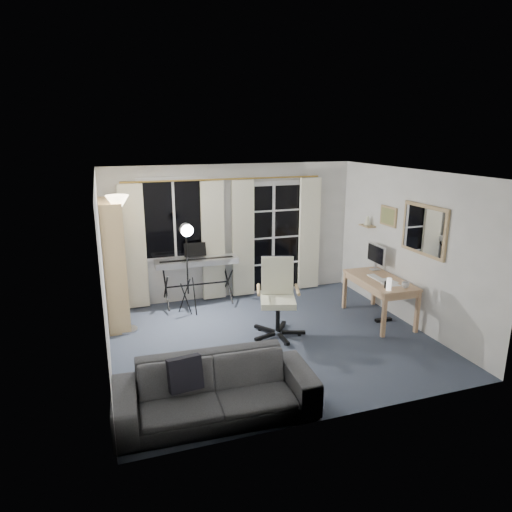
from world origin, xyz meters
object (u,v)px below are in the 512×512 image
(office_chair, at_px, (278,290))
(desk, at_px, (380,284))
(mug, at_px, (406,284))
(torchiere_lamp, at_px, (119,223))
(studio_light, at_px, (187,241))
(keyboard_piano, at_px, (197,263))
(bookshelf, at_px, (112,268))
(monitor, at_px, (376,255))
(sofa, at_px, (215,381))

(office_chair, height_order, desk, office_chair)
(office_chair, relative_size, mug, 10.21)
(torchiere_lamp, height_order, studio_light, torchiere_lamp)
(mug, bearing_deg, keyboard_piano, 142.94)
(torchiere_lamp, xyz_separation_m, desk, (3.86, -0.84, -1.06))
(bookshelf, relative_size, monitor, 3.95)
(bookshelf, xyz_separation_m, keyboard_piano, (1.38, 0.41, -0.16))
(keyboard_piano, relative_size, sofa, 0.66)
(torchiere_lamp, bearing_deg, bookshelf, 114.85)
(keyboard_piano, bearing_deg, office_chair, -57.94)
(monitor, xyz_separation_m, mug, (-0.10, -0.95, -0.20))
(mug, bearing_deg, monitor, 84.18)
(monitor, bearing_deg, sofa, -145.31)
(office_chair, distance_m, desk, 1.72)
(keyboard_piano, distance_m, monitor, 3.03)
(desk, distance_m, mug, 0.53)
(monitor, relative_size, mug, 4.40)
(monitor, bearing_deg, keyboard_piano, 160.30)
(bookshelf, height_order, monitor, bookshelf)
(studio_light, xyz_separation_m, office_chair, (1.13, -1.09, -0.58))
(keyboard_piano, xyz_separation_m, sofa, (-0.48, -3.25, -0.36))
(bookshelf, bearing_deg, office_chair, -25.80)
(bookshelf, height_order, office_chair, bookshelf)
(sofa, bearing_deg, bookshelf, 110.52)
(desk, xyz_separation_m, mug, (0.10, -0.50, 0.14))
(desk, xyz_separation_m, sofa, (-3.10, -1.69, -0.19))
(monitor, xyz_separation_m, sofa, (-3.30, -2.14, -0.54))
(bookshelf, relative_size, sofa, 0.92)
(keyboard_piano, distance_m, studio_light, 0.66)
(bookshelf, distance_m, mug, 4.43)
(desk, bearing_deg, torchiere_lamp, 169.46)
(keyboard_piano, height_order, sofa, keyboard_piano)
(studio_light, height_order, desk, studio_light)
(torchiere_lamp, relative_size, desk, 1.59)
(office_chair, bearing_deg, monitor, 29.44)
(monitor, bearing_deg, office_chair, -167.04)
(studio_light, relative_size, monitor, 3.17)
(studio_light, xyz_separation_m, sofa, (-0.26, -2.85, -0.85))
(desk, height_order, mug, mug)
(keyboard_piano, distance_m, sofa, 3.30)
(bookshelf, distance_m, keyboard_piano, 1.45)
(bookshelf, xyz_separation_m, desk, (4.00, -1.15, -0.33))
(torchiere_lamp, relative_size, keyboard_piano, 1.46)
(torchiere_lamp, bearing_deg, studio_light, 17.76)
(bookshelf, distance_m, sofa, 3.02)
(keyboard_piano, distance_m, office_chair, 1.74)
(desk, distance_m, sofa, 3.54)
(keyboard_piano, height_order, studio_light, studio_light)
(bookshelf, relative_size, torchiere_lamp, 0.95)
(bookshelf, relative_size, mug, 17.38)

